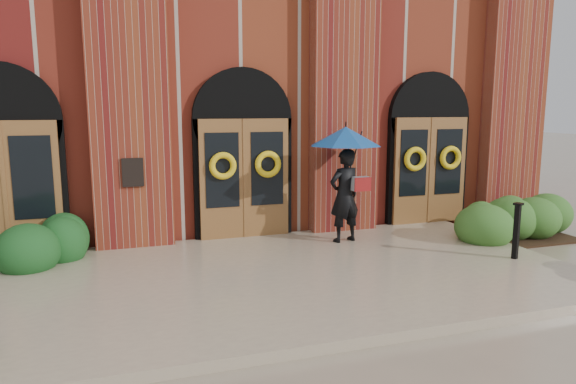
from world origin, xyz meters
name	(u,v)px	position (x,y,z in m)	size (l,w,h in m)	color
ground	(284,284)	(0.00, 0.00, 0.00)	(90.00, 90.00, 0.00)	gray
landing	(281,277)	(0.00, 0.15, 0.07)	(10.00, 5.30, 0.15)	tan
church_building	(199,87)	(0.00, 8.78, 3.50)	(16.20, 12.53, 7.00)	maroon
man_with_umbrella	(345,162)	(1.84, 1.69, 1.80)	(1.74, 1.74, 2.35)	black
metal_post	(517,230)	(4.30, -0.41, 0.69)	(0.18, 0.18, 1.03)	black
hedge_wall_right	(493,221)	(5.20, 1.26, 0.44)	(3.41, 1.36, 0.87)	#2F5B20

